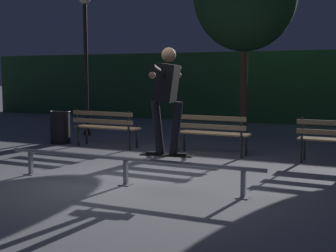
{
  "coord_description": "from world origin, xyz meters",
  "views": [
    {
      "loc": [
        3.6,
        -6.45,
        1.7
      ],
      "look_at": [
        0.35,
        0.61,
        0.85
      ],
      "focal_mm": 50.86,
      "sensor_mm": 36.0,
      "label": 1
    }
  ],
  "objects_px": {
    "grind_rail": "(126,163)",
    "park_bench_leftmost": "(105,125)",
    "trash_can": "(60,127)",
    "park_bench_left_center": "(211,130)",
    "skateboarder": "(167,92)",
    "skateboard": "(167,155)",
    "lamp_post_left": "(86,45)"
  },
  "relations": [
    {
      "from": "grind_rail",
      "to": "park_bench_leftmost",
      "type": "xyz_separation_m",
      "value": [
        -2.3,
        3.07,
        0.19
      ]
    },
    {
      "from": "trash_can",
      "to": "grind_rail",
      "type": "bearing_deg",
      "value": -40.94
    },
    {
      "from": "grind_rail",
      "to": "park_bench_left_center",
      "type": "xyz_separation_m",
      "value": [
        0.28,
        3.07,
        0.19
      ]
    },
    {
      "from": "park_bench_leftmost",
      "to": "park_bench_left_center",
      "type": "bearing_deg",
      "value": 0.0
    },
    {
      "from": "grind_rail",
      "to": "skateboarder",
      "type": "xyz_separation_m",
      "value": [
        0.7,
        0.0,
        1.1
      ]
    },
    {
      "from": "grind_rail",
      "to": "skateboard",
      "type": "xyz_separation_m",
      "value": [
        0.7,
        -0.0,
        0.17
      ]
    },
    {
      "from": "grind_rail",
      "to": "park_bench_left_center",
      "type": "relative_size",
      "value": 2.71
    },
    {
      "from": "park_bench_left_center",
      "to": "lamp_post_left",
      "type": "relative_size",
      "value": 0.41
    },
    {
      "from": "trash_can",
      "to": "skateboard",
      "type": "bearing_deg",
      "value": -36.1
    },
    {
      "from": "grind_rail",
      "to": "trash_can",
      "type": "relative_size",
      "value": 5.46
    },
    {
      "from": "skateboard",
      "to": "lamp_post_left",
      "type": "xyz_separation_m",
      "value": [
        -4.65,
        4.75,
        1.97
      ]
    },
    {
      "from": "skateboarder",
      "to": "park_bench_left_center",
      "type": "height_order",
      "value": "skateboarder"
    },
    {
      "from": "skateboard",
      "to": "trash_can",
      "type": "distance_m",
      "value": 5.41
    },
    {
      "from": "grind_rail",
      "to": "skateboarder",
      "type": "distance_m",
      "value": 1.31
    },
    {
      "from": "skateboard",
      "to": "skateboarder",
      "type": "distance_m",
      "value": 0.94
    },
    {
      "from": "park_bench_left_center",
      "to": "grind_rail",
      "type": "bearing_deg",
      "value": -95.28
    },
    {
      "from": "grind_rail",
      "to": "lamp_post_left",
      "type": "height_order",
      "value": "lamp_post_left"
    },
    {
      "from": "grind_rail",
      "to": "skateboard",
      "type": "bearing_deg",
      "value": -0.0
    },
    {
      "from": "trash_can",
      "to": "park_bench_left_center",
      "type": "bearing_deg",
      "value": -1.72
    },
    {
      "from": "park_bench_leftmost",
      "to": "park_bench_left_center",
      "type": "relative_size",
      "value": 1.0
    },
    {
      "from": "park_bench_leftmost",
      "to": "park_bench_left_center",
      "type": "distance_m",
      "value": 2.58
    },
    {
      "from": "park_bench_leftmost",
      "to": "lamp_post_left",
      "type": "bearing_deg",
      "value": 134.5
    },
    {
      "from": "grind_rail",
      "to": "lamp_post_left",
      "type": "bearing_deg",
      "value": 129.77
    },
    {
      "from": "grind_rail",
      "to": "skateboard",
      "type": "relative_size",
      "value": 5.45
    },
    {
      "from": "park_bench_left_center",
      "to": "skateboarder",
      "type": "bearing_deg",
      "value": -82.27
    },
    {
      "from": "park_bench_left_center",
      "to": "skateboard",
      "type": "bearing_deg",
      "value": -82.32
    },
    {
      "from": "park_bench_left_center",
      "to": "lamp_post_left",
      "type": "distance_m",
      "value": 4.96
    },
    {
      "from": "grind_rail",
      "to": "park_bench_leftmost",
      "type": "distance_m",
      "value": 3.84
    },
    {
      "from": "skateboarder",
      "to": "skateboard",
      "type": "bearing_deg",
      "value": -171.79
    },
    {
      "from": "skateboarder",
      "to": "park_bench_leftmost",
      "type": "relative_size",
      "value": 0.97
    },
    {
      "from": "skateboard",
      "to": "park_bench_left_center",
      "type": "bearing_deg",
      "value": 97.68
    },
    {
      "from": "park_bench_leftmost",
      "to": "trash_can",
      "type": "distance_m",
      "value": 1.38
    }
  ]
}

